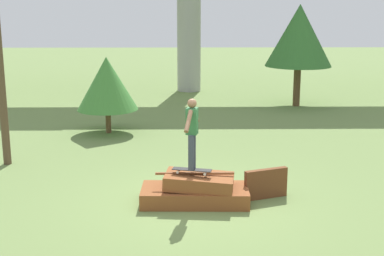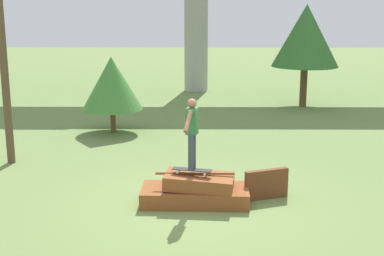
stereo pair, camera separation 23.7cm
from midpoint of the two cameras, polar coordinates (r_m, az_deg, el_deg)
ground_plane at (r=11.31m, az=-0.31°, el=-7.98°), size 80.00×80.00×0.00m
scrap_pile at (r=11.22m, az=-0.16°, el=-6.72°), size 2.25×1.04×0.67m
scrap_plank_loose at (r=11.57m, az=7.30°, el=-5.91°), size 0.96×0.46×0.64m
skateboard at (r=10.99m, az=-0.62°, el=-4.49°), size 0.84×0.38×0.09m
skater at (r=10.76m, az=-0.63°, el=-0.17°), size 0.34×1.07×1.47m
tree_behind_left at (r=17.18m, az=-9.45°, el=4.70°), size 1.94×1.94×2.44m
tree_behind_right at (r=21.83m, az=11.05°, el=9.64°), size 2.64×2.64×4.05m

